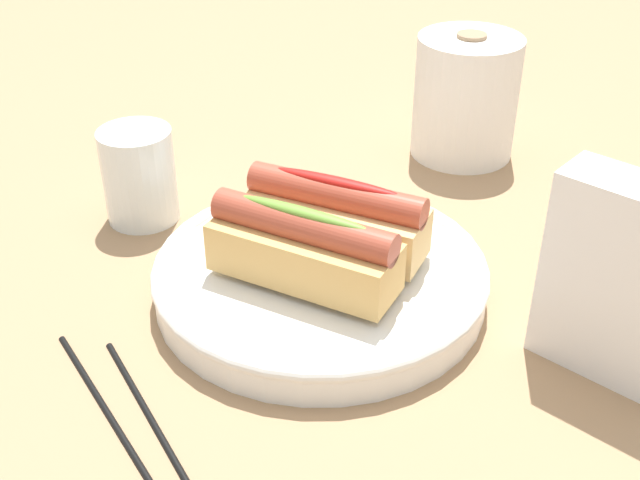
% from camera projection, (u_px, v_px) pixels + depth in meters
% --- Properties ---
extents(ground_plane, '(2.40, 2.40, 0.00)m').
position_uv_depth(ground_plane, '(308.00, 287.00, 0.68)').
color(ground_plane, '#9E7A56').
extents(serving_bowl, '(0.27, 0.27, 0.03)m').
position_uv_depth(serving_bowl, '(320.00, 276.00, 0.66)').
color(serving_bowl, white).
rests_on(serving_bowl, ground_plane).
extents(hotdog_front, '(0.16, 0.08, 0.06)m').
position_uv_depth(hotdog_front, '(303.00, 248.00, 0.62)').
color(hotdog_front, tan).
rests_on(hotdog_front, serving_bowl).
extents(hotdog_back, '(0.16, 0.08, 0.06)m').
position_uv_depth(hotdog_back, '(336.00, 216.00, 0.66)').
color(hotdog_back, '#DBB270').
rests_on(hotdog_back, serving_bowl).
extents(water_glass, '(0.07, 0.07, 0.09)m').
position_uv_depth(water_glass, '(140.00, 180.00, 0.76)').
color(water_glass, white).
rests_on(water_glass, ground_plane).
extents(paper_towel_roll, '(0.11, 0.11, 0.13)m').
position_uv_depth(paper_towel_roll, '(466.00, 97.00, 0.86)').
color(paper_towel_roll, white).
rests_on(paper_towel_roll, ground_plane).
extents(napkin_box, '(0.11, 0.05, 0.15)m').
position_uv_depth(napkin_box, '(625.00, 282.00, 0.56)').
color(napkin_box, white).
rests_on(napkin_box, ground_plane).
extents(chopstick_near, '(0.21, 0.08, 0.01)m').
position_uv_depth(chopstick_near, '(161.00, 436.00, 0.53)').
color(chopstick_near, black).
rests_on(chopstick_near, ground_plane).
extents(chopstick_far, '(0.21, 0.07, 0.01)m').
position_uv_depth(chopstick_far, '(118.00, 425.00, 0.54)').
color(chopstick_far, black).
rests_on(chopstick_far, ground_plane).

